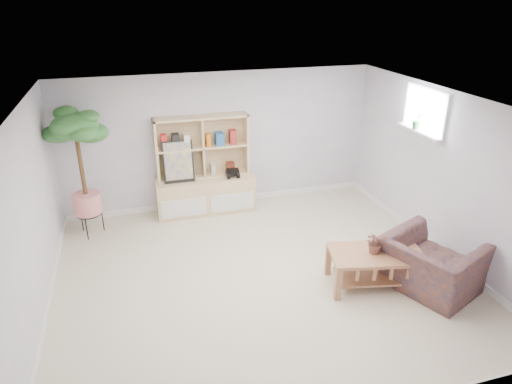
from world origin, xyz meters
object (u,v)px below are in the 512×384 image
object	(u,v)px
coffee_table	(375,269)
floor_tree	(82,174)
armchair	(431,262)
storage_unit	(204,166)

from	to	relation	value
coffee_table	floor_tree	distance (m)	4.55
floor_tree	armchair	size ratio (longest dim) A/B	1.85
storage_unit	floor_tree	bearing A→B (deg)	-170.83
floor_tree	armchair	bearing A→B (deg)	-33.14
floor_tree	coffee_table	bearing A→B (deg)	-34.51
armchair	floor_tree	bearing A→B (deg)	33.79
floor_tree	armchair	world-z (taller)	floor_tree
storage_unit	floor_tree	xyz separation A→B (m)	(-1.94, -0.31, 0.18)
storage_unit	coffee_table	size ratio (longest dim) A/B	1.42
coffee_table	armchair	size ratio (longest dim) A/B	1.07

